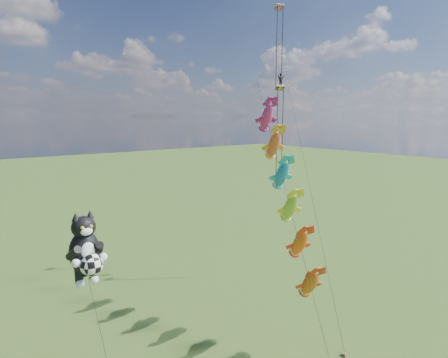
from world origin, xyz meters
TOP-DOWN VIEW (x-y plane):
  - cat_kite_rig at (-3.96, 3.60)m, footprint 2.18×4.02m
  - fish_windsock_rig at (10.13, 0.11)m, footprint 6.57×14.65m
  - parafoil_rig at (17.41, 7.75)m, footprint 8.80×15.73m

SIDE VIEW (x-z plane):
  - cat_kite_rig at x=-3.96m, z-range 3.08..14.10m
  - fish_windsock_rig at x=10.13m, z-range 1.23..21.03m
  - parafoil_rig at x=17.41m, z-range 6.12..34.27m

